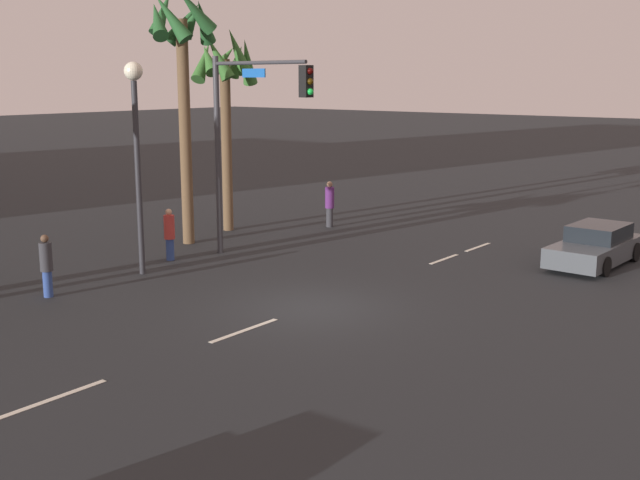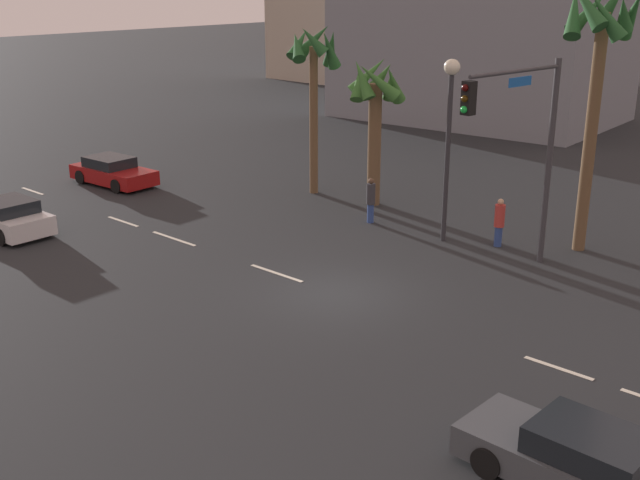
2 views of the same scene
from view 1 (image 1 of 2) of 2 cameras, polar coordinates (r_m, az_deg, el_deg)
name	(u,v)px [view 1 (image 1 of 2)]	position (r m, az deg, el deg)	size (l,w,h in m)	color
ground_plane	(310,307)	(21.17, -0.76, -4.91)	(220.00, 220.00, 0.00)	#232628
lane_stripe_2	(52,399)	(16.18, -18.86, -10.87)	(2.44, 0.14, 0.01)	silver
lane_stripe_3	(244,330)	(19.36, -5.50, -6.54)	(2.31, 0.14, 0.01)	silver
lane_stripe_4	(478,247)	(29.17, 11.36, -0.51)	(1.81, 0.14, 0.01)	silver
lane_stripe_5	(444,259)	(27.03, 8.98, -1.38)	(1.81, 0.14, 0.01)	silver
car_2	(596,246)	(27.39, 19.35, -0.43)	(4.45, 1.98, 1.32)	#474C51
traffic_signal	(245,124)	(26.19, -5.45, 8.33)	(0.79, 4.73, 6.77)	#38383D
streetlamp	(136,129)	(24.69, -13.19, 7.86)	(0.56, 0.56, 6.52)	#2D2D33
pedestrian_0	(330,203)	(32.36, 0.70, 2.69)	(0.48, 0.48, 1.89)	#333338
pedestrian_1	(169,233)	(26.88, -10.85, 0.48)	(0.50, 0.50, 1.76)	#2D478C
pedestrian_2	(46,264)	(23.23, -19.22, -1.67)	(0.42, 0.42, 1.78)	#2D478C
palm_tree_1	(226,81)	(31.42, -6.86, 11.39)	(2.48, 2.74, 7.96)	brown
palm_tree_3	(182,52)	(29.08, -10.00, 13.30)	(2.83, 2.76, 9.23)	brown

